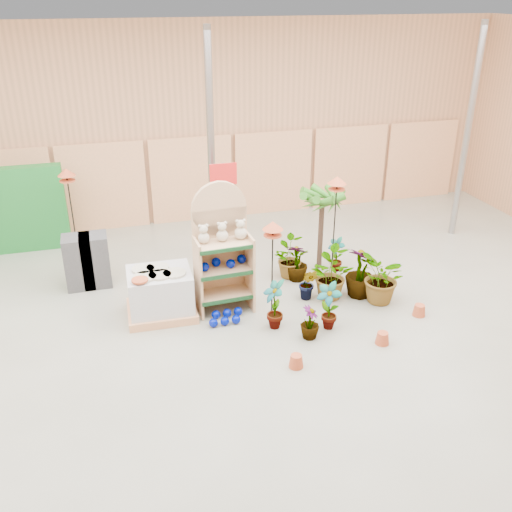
{
  "coord_description": "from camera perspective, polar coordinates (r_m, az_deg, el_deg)",
  "views": [
    {
      "loc": [
        -2.06,
        -6.77,
        5.06
      ],
      "look_at": [
        0.3,
        1.5,
        1.0
      ],
      "focal_mm": 40.0,
      "sensor_mm": 36.0,
      "label": 1
    }
  ],
  "objects": [
    {
      "name": "potted_plant_3",
      "position": [
        10.32,
        10.4,
        -1.58
      ],
      "size": [
        0.73,
        0.73,
        0.95
      ],
      "primitive_type": "imported",
      "rotation": [
        0.0,
        0.0,
        2.11
      ],
      "color": "#2F721D",
      "rests_on": "ground"
    },
    {
      "name": "teddy_bears",
      "position": [
        9.37,
        -3.25,
        2.32
      ],
      "size": [
        0.82,
        0.21,
        0.34
      ],
      "color": "beige",
      "rests_on": "display_shelf"
    },
    {
      "name": "potted_plant_5",
      "position": [
        10.15,
        5.25,
        -2.78
      ],
      "size": [
        0.43,
        0.41,
        0.61
      ],
      "primitive_type": "imported",
      "rotation": [
        0.0,
        0.0,
        5.67
      ],
      "color": "#2F721D",
      "rests_on": "ground"
    },
    {
      "name": "potted_plant_4",
      "position": [
        11.22,
        8.02,
        0.17
      ],
      "size": [
        0.39,
        0.44,
        0.7
      ],
      "primitive_type": "imported",
      "rotation": [
        0.0,
        0.0,
        5.19
      ],
      "color": "#2F721D",
      "rests_on": "ground"
    },
    {
      "name": "bird_table_front",
      "position": [
        9.21,
        1.69,
        2.76
      ],
      "size": [
        0.34,
        0.34,
        1.66
      ],
      "color": "black",
      "rests_on": "ground"
    },
    {
      "name": "trellis_stock",
      "position": [
        12.79,
        -22.87,
        4.26
      ],
      "size": [
        2.0,
        0.3,
        1.8
      ],
      "primitive_type": "cube",
      "color": "#186C26",
      "rests_on": "ground"
    },
    {
      "name": "potted_plant_2",
      "position": [
        10.19,
        7.25,
        -1.86
      ],
      "size": [
        0.8,
        0.89,
        0.9
      ],
      "primitive_type": "imported",
      "rotation": [
        0.0,
        0.0,
        1.7
      ],
      "color": "#2F721D",
      "rests_on": "ground"
    },
    {
      "name": "palm",
      "position": [
        10.87,
        6.67,
        5.85
      ],
      "size": [
        0.7,
        0.7,
        1.73
      ],
      "color": "#3F2C20",
      "rests_on": "ground"
    },
    {
      "name": "display_shelf",
      "position": [
        9.62,
        -3.47,
        0.4
      ],
      "size": [
        0.96,
        0.63,
        2.23
      ],
      "rotation": [
        0.0,
        0.0,
        0.05
      ],
      "color": "tan",
      "rests_on": "ground"
    },
    {
      "name": "offer_sign",
      "position": [
        10.58,
        -3.26,
        5.96
      ],
      "size": [
        0.5,
        0.08,
        2.2
      ],
      "color": "gray",
      "rests_on": "ground"
    },
    {
      "name": "gazing_balls_floor",
      "position": [
        9.58,
        -3.02,
        -6.12
      ],
      "size": [
        0.63,
        0.39,
        0.15
      ],
      "color": "#000E8E",
      "rests_on": "ground"
    },
    {
      "name": "potted_plant_0",
      "position": [
        9.24,
        1.85,
        -4.82
      ],
      "size": [
        0.32,
        0.47,
        0.86
      ],
      "primitive_type": "imported",
      "rotation": [
        0.0,
        0.0,
        4.74
      ],
      "color": "#2F721D",
      "rests_on": "ground"
    },
    {
      "name": "potted_plant_11",
      "position": [
        10.77,
        4.14,
        -0.62
      ],
      "size": [
        0.57,
        0.57,
        0.73
      ],
      "primitive_type": "imported",
      "rotation": [
        0.0,
        0.0,
        2.55
      ],
      "color": "#2F721D",
      "rests_on": "ground"
    },
    {
      "name": "potted_plant_10",
      "position": [
        10.15,
        12.56,
        -2.21
      ],
      "size": [
        0.93,
        1.02,
        0.96
      ],
      "primitive_type": "imported",
      "rotation": [
        0.0,
        0.0,
        4.48
      ],
      "color": "#2F721D",
      "rests_on": "ground"
    },
    {
      "name": "potted_plant_6",
      "position": [
        10.88,
        3.22,
        -0.22
      ],
      "size": [
        0.79,
        0.85,
        0.77
      ],
      "primitive_type": "imported",
      "rotation": [
        0.0,
        0.0,
        1.9
      ],
      "color": "#2F721D",
      "rests_on": "ground"
    },
    {
      "name": "potted_plant_8",
      "position": [
        9.3,
        7.27,
        -4.99
      ],
      "size": [
        0.49,
        0.52,
        0.82
      ],
      "primitive_type": "imported",
      "rotation": [
        0.0,
        0.0,
        5.33
      ],
      "color": "#2F721D",
      "rests_on": "ground"
    },
    {
      "name": "bird_table_right",
      "position": [
        10.23,
        8.1,
        7.13
      ],
      "size": [
        0.34,
        0.34,
        2.06
      ],
      "color": "black",
      "rests_on": "ground"
    },
    {
      "name": "charcoal_planters",
      "position": [
        10.94,
        -16.53,
        -0.49
      ],
      "size": [
        0.8,
        0.5,
        1.0
      ],
      "color": "#2F2F31",
      "rests_on": "ground"
    },
    {
      "name": "gazing_balls_shelf",
      "position": [
        9.57,
        -3.28,
        -0.69
      ],
      "size": [
        0.82,
        0.28,
        0.16
      ],
      "color": "#000E8E",
      "rests_on": "display_shelf"
    },
    {
      "name": "bird_table_back",
      "position": [
        11.51,
        -18.41,
        7.63
      ],
      "size": [
        0.34,
        0.34,
        1.96
      ],
      "color": "black",
      "rests_on": "ground"
    },
    {
      "name": "room",
      "position": [
        8.45,
        -0.86,
        5.57
      ],
      "size": [
        15.2,
        12.1,
        4.7
      ],
      "color": "gray",
      "rests_on": "ground"
    },
    {
      "name": "potted_plant_7",
      "position": [
        9.08,
        5.4,
        -6.64
      ],
      "size": [
        0.42,
        0.42,
        0.55
      ],
      "primitive_type": "imported",
      "rotation": [
        0.0,
        0.0,
        1.07
      ],
      "color": "#2F721D",
      "rests_on": "ground"
    },
    {
      "name": "pallet_stack",
      "position": [
        9.72,
        -9.54,
        -3.72
      ],
      "size": [
        1.17,
        0.98,
        0.85
      ],
      "rotation": [
        0.0,
        0.0,
        -0.03
      ],
      "color": "tan",
      "rests_on": "ground"
    }
  ]
}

